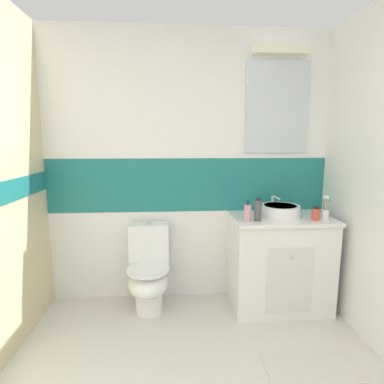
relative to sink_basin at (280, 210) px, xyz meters
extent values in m
cube|color=white|center=(-0.79, 0.30, -0.48)|extent=(3.20, 0.10, 0.85)
cube|color=#1E7272|center=(-0.79, 0.30, 0.20)|extent=(3.20, 0.10, 0.50)
cube|color=white|center=(-0.79, 0.30, 1.02)|extent=(3.20, 0.10, 1.15)
cube|color=silver|center=(0.01, 0.24, 0.90)|extent=(0.57, 0.02, 0.82)
cube|color=white|center=(0.01, 0.20, 1.39)|extent=(0.50, 0.10, 0.08)
cube|color=white|center=(0.01, 0.00, -0.49)|extent=(0.85, 0.51, 0.82)
cube|color=white|center=(0.01, -0.01, -0.07)|extent=(0.87, 0.53, 0.03)
cube|color=silver|center=(0.01, -0.26, -0.54)|extent=(0.38, 0.01, 0.57)
cylinder|color=silver|center=(0.01, -0.28, -0.33)|extent=(0.02, 0.02, 0.03)
cylinder|color=white|center=(0.00, 0.00, 0.00)|extent=(0.34, 0.34, 0.10)
cylinder|color=#AFB1BA|center=(0.00, 0.00, 0.04)|extent=(0.28, 0.28, 0.01)
cylinder|color=silver|center=(0.00, 0.20, 0.02)|extent=(0.03, 0.03, 0.15)
cylinder|color=silver|center=(0.00, 0.10, 0.10)|extent=(0.02, 0.15, 0.02)
cylinder|color=white|center=(-1.16, -0.03, -0.81)|extent=(0.24, 0.24, 0.18)
ellipsoid|color=white|center=(-1.16, -0.07, -0.61)|extent=(0.34, 0.42, 0.22)
cylinder|color=white|center=(-1.16, -0.07, -0.49)|extent=(0.37, 0.37, 0.02)
cube|color=white|center=(-1.16, 0.14, -0.32)|extent=(0.36, 0.17, 0.36)
cylinder|color=silver|center=(-1.16, 0.14, -0.13)|extent=(0.04, 0.04, 0.02)
cylinder|color=white|center=(0.34, -0.14, -0.01)|extent=(0.06, 0.06, 0.09)
cylinder|color=#D872BF|center=(0.34, -0.15, 0.06)|extent=(0.03, 0.03, 0.17)
cube|color=white|center=(0.34, -0.15, 0.14)|extent=(0.02, 0.02, 0.03)
cylinder|color=#3FB259|center=(0.33, -0.13, 0.05)|extent=(0.01, 0.01, 0.17)
cube|color=white|center=(0.33, -0.13, 0.14)|extent=(0.01, 0.02, 0.03)
cylinder|color=#3FB259|center=(0.35, -0.15, 0.06)|extent=(0.03, 0.03, 0.17)
cube|color=white|center=(0.35, -0.15, 0.14)|extent=(0.02, 0.02, 0.03)
cylinder|color=pink|center=(-0.32, -0.14, 0.01)|extent=(0.06, 0.06, 0.13)
cylinder|color=#262626|center=(-0.32, -0.14, 0.10)|extent=(0.01, 0.01, 0.04)
cylinder|color=#262626|center=(-0.32, -0.15, 0.12)|extent=(0.01, 0.02, 0.01)
cylinder|color=#D84C33|center=(0.26, -0.14, -0.01)|extent=(0.06, 0.06, 0.10)
cylinder|color=black|center=(0.26, -0.14, 0.05)|extent=(0.04, 0.04, 0.02)
cylinder|color=#4C4C51|center=(-0.24, -0.13, 0.03)|extent=(0.06, 0.06, 0.17)
cylinder|color=black|center=(-0.24, -0.13, 0.13)|extent=(0.04, 0.04, 0.02)
cube|color=beige|center=(-0.03, -0.79, -0.90)|extent=(0.62, 0.33, 0.01)
camera|label=1|loc=(-0.95, -2.55, 0.60)|focal=28.33mm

